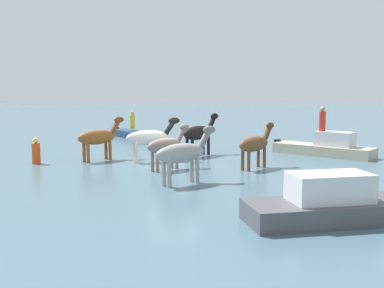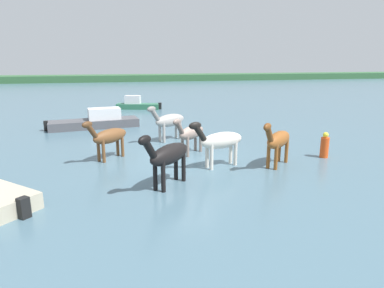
# 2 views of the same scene
# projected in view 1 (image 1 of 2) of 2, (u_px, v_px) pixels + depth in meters

# --- Properties ---
(ground_plane) EXTENTS (149.38, 149.38, 0.00)m
(ground_plane) POSITION_uv_depth(u_px,v_px,m) (179.00, 166.00, 19.21)
(ground_plane) COLOR #476675
(horse_dark_mare) EXTENTS (1.89, 1.87, 1.79)m
(horse_dark_mare) POSITION_uv_depth(u_px,v_px,m) (166.00, 145.00, 18.29)
(horse_dark_mare) COLOR gray
(horse_dark_mare) RESTS_ON ground_plane
(horse_chestnut_trailing) EXTENTS (2.49, 1.19, 1.95)m
(horse_chestnut_trailing) POSITION_uv_depth(u_px,v_px,m) (150.00, 138.00, 20.31)
(horse_chestnut_trailing) COLOR silver
(horse_chestnut_trailing) RESTS_ON ground_plane
(horse_dun_straggler) EXTENTS (2.08, 2.15, 2.02)m
(horse_dun_straggler) POSITION_uv_depth(u_px,v_px,m) (199.00, 133.00, 22.12)
(horse_dun_straggler) COLOR black
(horse_dun_straggler) RESTS_ON ground_plane
(horse_lead) EXTENTS (1.94, 1.92, 1.84)m
(horse_lead) POSITION_uv_depth(u_px,v_px,m) (255.00, 144.00, 18.54)
(horse_lead) COLOR brown
(horse_lead) RESTS_ON ground_plane
(horse_mid_herd) EXTENTS (2.29, 1.75, 1.95)m
(horse_mid_herd) POSITION_uv_depth(u_px,v_px,m) (183.00, 153.00, 15.52)
(horse_mid_herd) COLOR #9E9993
(horse_mid_herd) RESTS_ON ground_plane
(horse_pinto_flank) EXTENTS (2.09, 1.99, 1.95)m
(horse_pinto_flank) POSITION_uv_depth(u_px,v_px,m) (99.00, 137.00, 20.56)
(horse_pinto_flank) COLOR brown
(horse_pinto_flank) RESTS_ON ground_plane
(boat_skiff_near) EXTENTS (2.72, 3.52, 0.71)m
(boat_skiff_near) POSITION_uv_depth(u_px,v_px,m) (129.00, 135.00, 30.50)
(boat_skiff_near) COLOR navy
(boat_skiff_near) RESTS_ON ground_plane
(boat_motor_center) EXTENTS (4.47, 4.32, 1.35)m
(boat_motor_center) POSITION_uv_depth(u_px,v_px,m) (325.00, 149.00, 22.28)
(boat_motor_center) COLOR #B7AD93
(boat_motor_center) RESTS_ON ground_plane
(boat_tender_starboard) EXTENTS (5.73, 2.33, 1.36)m
(boat_tender_starboard) POSITION_uv_depth(u_px,v_px,m) (349.00, 207.00, 11.37)
(boat_tender_starboard) COLOR #4C4C51
(boat_tender_starboard) RESTS_ON ground_plane
(person_spotter_bow) EXTENTS (0.32, 0.32, 1.19)m
(person_spotter_bow) POSITION_uv_depth(u_px,v_px,m) (132.00, 121.00, 30.57)
(person_spotter_bow) COLOR yellow
(person_spotter_bow) RESTS_ON boat_skiff_near
(person_watcher_seated) EXTENTS (0.32, 0.32, 1.19)m
(person_watcher_seated) POSITION_uv_depth(u_px,v_px,m) (322.00, 120.00, 22.10)
(person_watcher_seated) COLOR red
(person_watcher_seated) RESTS_ON boat_motor_center
(buoy_channel_marker) EXTENTS (0.36, 0.36, 1.14)m
(buoy_channel_marker) POSITION_uv_depth(u_px,v_px,m) (36.00, 152.00, 19.81)
(buoy_channel_marker) COLOR #E54C19
(buoy_channel_marker) RESTS_ON ground_plane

